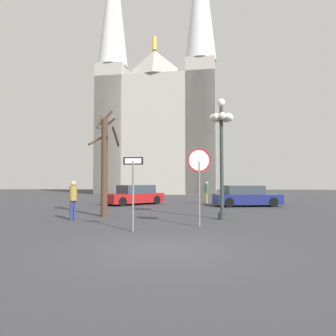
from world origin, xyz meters
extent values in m
plane|color=#38383D|center=(0.00, 0.00, 0.00)|extent=(120.00, 120.00, 0.00)
cube|color=#ADA89E|center=(-3.38, 37.97, 8.26)|extent=(17.74, 12.50, 16.53)
pyramid|color=#ADA89E|center=(-3.83, 33.58, 18.28)|extent=(6.02, 2.59, 3.50)
cylinder|color=gold|center=(-3.83, 33.58, 20.93)|extent=(0.70, 0.70, 1.80)
cube|color=#ADA89E|center=(-10.08, 35.21, 9.17)|extent=(4.34, 4.34, 18.35)
cone|color=silver|center=(-10.08, 35.21, 28.12)|extent=(4.35, 4.35, 19.54)
cube|color=#ADA89E|center=(2.61, 33.90, 9.17)|extent=(4.34, 4.34, 18.35)
cylinder|color=slate|center=(1.09, 3.95, 1.22)|extent=(0.08, 0.08, 2.43)
cylinder|color=red|center=(1.09, 3.95, 2.48)|extent=(0.87, 0.22, 0.89)
cylinder|color=white|center=(1.09, 3.93, 2.48)|extent=(0.76, 0.17, 0.78)
cylinder|color=slate|center=(-1.20, 2.69, 1.19)|extent=(0.07, 0.07, 2.38)
cube|color=black|center=(-1.20, 2.69, 2.38)|extent=(0.68, 0.06, 0.26)
cube|color=white|center=(-1.20, 2.67, 2.38)|extent=(0.57, 0.03, 0.18)
cylinder|color=#2D3833|center=(2.19, 6.16, 2.54)|extent=(0.16, 0.16, 5.07)
cylinder|color=#2D3833|center=(2.19, 6.16, 0.15)|extent=(0.36, 0.36, 0.30)
sphere|color=white|center=(2.19, 6.16, 5.25)|extent=(0.36, 0.36, 0.36)
sphere|color=white|center=(2.57, 6.16, 4.56)|extent=(0.32, 0.32, 0.32)
cylinder|color=#2D3833|center=(2.38, 6.16, 4.56)|extent=(0.05, 0.38, 0.05)
sphere|color=white|center=(2.46, 6.43, 4.56)|extent=(0.32, 0.32, 0.32)
cylinder|color=#2D3833|center=(2.32, 6.29, 4.56)|extent=(0.31, 0.31, 0.05)
sphere|color=white|center=(2.19, 6.54, 4.56)|extent=(0.32, 0.32, 0.32)
cylinder|color=#2D3833|center=(2.19, 6.35, 4.56)|extent=(0.38, 0.05, 0.05)
sphere|color=white|center=(1.92, 6.43, 4.56)|extent=(0.32, 0.32, 0.32)
cylinder|color=#2D3833|center=(2.05, 6.29, 4.56)|extent=(0.31, 0.31, 0.05)
sphere|color=white|center=(1.80, 6.16, 4.56)|extent=(0.32, 0.32, 0.32)
cylinder|color=#2D3833|center=(2.00, 6.16, 4.56)|extent=(0.05, 0.38, 0.05)
sphere|color=white|center=(1.92, 5.89, 4.56)|extent=(0.32, 0.32, 0.32)
cylinder|color=#2D3833|center=(2.05, 6.02, 4.56)|extent=(0.31, 0.31, 0.05)
sphere|color=white|center=(2.19, 5.78, 4.56)|extent=(0.32, 0.32, 0.32)
cylinder|color=#2D3833|center=(2.19, 5.97, 4.56)|extent=(0.38, 0.05, 0.05)
sphere|color=white|center=(2.46, 5.89, 4.56)|extent=(0.32, 0.32, 0.32)
cylinder|color=#2D3833|center=(2.32, 6.02, 4.56)|extent=(0.31, 0.31, 0.05)
cylinder|color=#473323|center=(-3.35, 6.89, 2.36)|extent=(0.31, 0.31, 4.71)
cylinder|color=#473323|center=(-3.61, 6.91, 4.60)|extent=(0.17, 0.62, 0.78)
cylinder|color=#473323|center=(-3.42, 7.22, 4.84)|extent=(0.76, 0.26, 0.82)
cylinder|color=#473323|center=(-3.28, 7.24, 4.55)|extent=(0.79, 0.26, 0.61)
cylinder|color=#473323|center=(-2.80, 6.87, 3.86)|extent=(0.14, 1.16, 0.86)
cylinder|color=#473323|center=(-3.81, 7.14, 3.73)|extent=(0.61, 1.02, 0.63)
cube|color=navy|center=(4.75, 13.70, 0.49)|extent=(4.64, 2.52, 0.67)
cube|color=#333D47|center=(4.53, 13.67, 1.12)|extent=(2.69, 2.05, 0.60)
cylinder|color=black|center=(6.11, 14.76, 0.32)|extent=(0.67, 0.31, 0.64)
cylinder|color=black|center=(6.36, 13.07, 0.32)|extent=(0.67, 0.31, 0.64)
cylinder|color=black|center=(3.14, 14.32, 0.32)|extent=(0.67, 0.31, 0.64)
cylinder|color=black|center=(3.39, 12.64, 0.32)|extent=(0.67, 0.31, 0.64)
cube|color=maroon|center=(-3.31, 14.77, 0.49)|extent=(4.42, 4.35, 0.68)
cube|color=#333D47|center=(-3.15, 14.92, 1.13)|extent=(2.90, 2.88, 0.61)
cylinder|color=black|center=(-3.81, 13.15, 0.32)|extent=(0.61, 0.60, 0.64)
cylinder|color=black|center=(-4.95, 14.32, 0.32)|extent=(0.61, 0.60, 0.64)
cylinder|color=black|center=(-1.66, 15.21, 0.32)|extent=(0.61, 0.60, 0.64)
cylinder|color=black|center=(-2.80, 16.39, 0.32)|extent=(0.61, 0.60, 0.64)
cylinder|color=olive|center=(2.20, 16.04, 0.42)|extent=(0.12, 0.12, 0.84)
cylinder|color=olive|center=(2.12, 15.90, 0.42)|extent=(0.12, 0.12, 0.84)
cylinder|color=#33663F|center=(2.16, 15.97, 1.16)|extent=(0.32, 0.32, 0.63)
sphere|color=tan|center=(2.16, 15.97, 1.59)|extent=(0.23, 0.23, 0.23)
cylinder|color=navy|center=(-4.29, 5.54, 0.42)|extent=(0.12, 0.12, 0.85)
cylinder|color=navy|center=(-4.38, 5.42, 0.42)|extent=(0.12, 0.12, 0.85)
cylinder|color=olive|center=(-4.33, 5.48, 1.17)|extent=(0.32, 0.32, 0.64)
sphere|color=tan|center=(-4.33, 5.48, 1.60)|extent=(0.23, 0.23, 0.23)
camera|label=1|loc=(0.62, -7.47, 1.66)|focal=32.34mm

